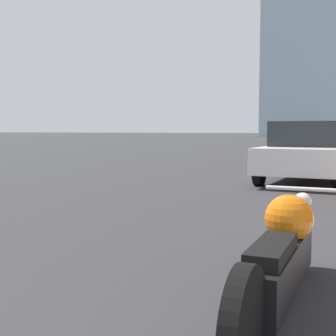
# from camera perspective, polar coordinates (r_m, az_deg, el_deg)

# --- Properties ---
(motorcycle) EXTENTS (0.62, 2.76, 0.84)m
(motorcycle) POSITION_cam_1_polar(r_m,az_deg,el_deg) (3.56, 13.78, -10.44)
(motorcycle) COLOR black
(motorcycle) RESTS_ON ground_plane
(parked_car_white) EXTENTS (2.32, 4.50, 1.54)m
(parked_car_white) POSITION_cam_1_polar(r_m,az_deg,el_deg) (12.47, 16.69, 1.91)
(parked_car_white) COLOR silver
(parked_car_white) RESTS_ON ground_plane
(parked_car_silver) EXTENTS (2.15, 4.17, 1.68)m
(parked_car_silver) POSITION_cam_1_polar(r_m,az_deg,el_deg) (25.52, 18.32, 3.31)
(parked_car_silver) COLOR #BCBCC1
(parked_car_silver) RESTS_ON ground_plane
(parked_car_yellow) EXTENTS (2.18, 4.03, 1.65)m
(parked_car_yellow) POSITION_cam_1_polar(r_m,az_deg,el_deg) (36.90, 19.29, 3.63)
(parked_car_yellow) COLOR gold
(parked_car_yellow) RESTS_ON ground_plane
(parked_car_black) EXTENTS (2.09, 3.98, 1.60)m
(parked_car_black) POSITION_cam_1_polar(r_m,az_deg,el_deg) (48.40, 19.46, 3.79)
(parked_car_black) COLOR black
(parked_car_black) RESTS_ON ground_plane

